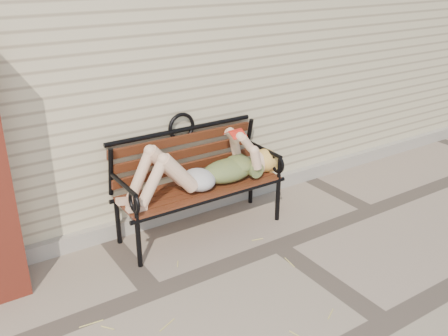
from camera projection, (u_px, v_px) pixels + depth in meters
ground at (278, 246)px, 4.55m from camera, size 80.00×80.00×0.00m
house_wall at (132, 37)px, 6.27m from camera, size 8.00×4.00×3.00m
foundation_strip at (220, 199)px, 5.27m from camera, size 8.00×0.10×0.15m
garden_bench at (195, 168)px, 4.64m from camera, size 1.69×0.67×1.09m
reading_woman at (203, 169)px, 4.53m from camera, size 1.59×0.36×0.50m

